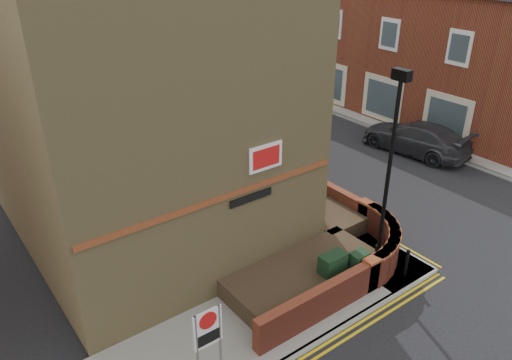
% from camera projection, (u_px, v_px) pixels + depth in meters
% --- Properties ---
extents(ground, '(120.00, 120.00, 0.00)m').
position_uv_depth(ground, '(370.00, 311.00, 14.11)').
color(ground, black).
rests_on(ground, ground).
extents(pavement_corner, '(13.00, 3.00, 0.12)m').
position_uv_depth(pavement_corner, '(239.00, 332.00, 13.29)').
color(pavement_corner, gray).
rests_on(pavement_corner, ground).
extents(pavement_main, '(2.00, 32.00, 0.12)m').
position_uv_depth(pavement_main, '(167.00, 130.00, 26.57)').
color(pavement_main, gray).
rests_on(pavement_main, ground).
extents(pavement_far, '(4.00, 40.00, 0.12)m').
position_uv_depth(pavement_far, '(352.00, 105.00, 30.30)').
color(pavement_far, gray).
rests_on(pavement_far, ground).
extents(kerb_main_near, '(0.15, 32.00, 0.12)m').
position_uv_depth(kerb_main_near, '(183.00, 126.00, 27.10)').
color(kerb_main_near, gray).
rests_on(kerb_main_near, ground).
extents(kerb_main_far, '(0.15, 40.00, 0.12)m').
position_uv_depth(kerb_main_far, '(328.00, 111.00, 29.24)').
color(kerb_main_far, gray).
rests_on(kerb_main_far, ground).
extents(yellow_lines_main, '(0.28, 32.00, 0.01)m').
position_uv_depth(yellow_lines_main, '(188.00, 126.00, 27.26)').
color(yellow_lines_main, gold).
rests_on(yellow_lines_main, ground).
extents(corner_building, '(8.95, 10.40, 13.60)m').
position_uv_depth(corner_building, '(133.00, 52.00, 15.48)').
color(corner_building, '#917C4D').
rests_on(corner_building, ground).
extents(garden_wall, '(6.80, 6.00, 1.20)m').
position_uv_depth(garden_wall, '(311.00, 268.00, 15.90)').
color(garden_wall, maroon).
rests_on(garden_wall, ground).
extents(lamppost, '(0.25, 0.50, 6.30)m').
position_uv_depth(lamppost, '(388.00, 175.00, 14.31)').
color(lamppost, black).
rests_on(lamppost, pavement_corner).
extents(utility_cabinet_large, '(0.80, 0.45, 1.20)m').
position_uv_depth(utility_cabinet_large, '(332.00, 272.00, 14.55)').
color(utility_cabinet_large, black).
rests_on(utility_cabinet_large, pavement_corner).
extents(utility_cabinet_small, '(0.55, 0.40, 1.10)m').
position_uv_depth(utility_cabinet_small, '(358.00, 268.00, 14.79)').
color(utility_cabinet_small, black).
rests_on(utility_cabinet_small, pavement_corner).
extents(bollard_near, '(0.11, 0.11, 0.90)m').
position_uv_depth(bollard_near, '(407.00, 262.00, 15.21)').
color(bollard_near, black).
rests_on(bollard_near, pavement_corner).
extents(bollard_far, '(0.11, 0.11, 0.90)m').
position_uv_depth(bollard_far, '(398.00, 244.00, 16.10)').
color(bollard_far, black).
rests_on(bollard_far, pavement_corner).
extents(zone_sign, '(0.72, 0.07, 2.20)m').
position_uv_depth(zone_sign, '(208.00, 334.00, 11.05)').
color(zone_sign, slate).
rests_on(zone_sign, pavement_corner).
extents(far_terrace, '(5.40, 30.40, 8.00)m').
position_uv_depth(far_terrace, '(328.00, 25.00, 32.15)').
color(far_terrace, maroon).
rests_on(far_terrace, ground).
extents(tree_near, '(3.64, 3.65, 6.70)m').
position_uv_depth(tree_near, '(179.00, 48.00, 23.07)').
color(tree_near, '#382B1E').
rests_on(tree_near, pavement_main).
extents(tree_mid, '(4.03, 4.03, 7.42)m').
position_uv_depth(tree_mid, '(110.00, 15.00, 28.55)').
color(tree_mid, '#382B1E').
rests_on(tree_mid, pavement_main).
extents(tree_far, '(3.81, 3.81, 7.00)m').
position_uv_depth(tree_far, '(65.00, 5.00, 34.39)').
color(tree_far, '#382B1E').
rests_on(tree_far, pavement_main).
extents(traffic_light_assembly, '(0.20, 0.16, 4.20)m').
position_uv_depth(traffic_light_assembly, '(103.00, 48.00, 31.97)').
color(traffic_light_assembly, black).
rests_on(traffic_light_assembly, pavement_main).
extents(silver_car_near, '(2.61, 4.41, 1.37)m').
position_uv_depth(silver_car_near, '(265.00, 136.00, 24.10)').
color(silver_car_near, '#A4A8AB').
rests_on(silver_car_near, ground).
extents(red_car_main, '(2.65, 4.95, 1.32)m').
position_uv_depth(red_car_main, '(181.00, 99.00, 29.34)').
color(red_car_main, maroon).
rests_on(red_car_main, ground).
extents(grey_car_far, '(2.73, 5.41, 1.51)m').
position_uv_depth(grey_car_far, '(416.00, 138.00, 23.73)').
color(grey_car_far, '#2E2F33').
rests_on(grey_car_far, ground).
extents(silver_car_far, '(2.57, 4.18, 1.33)m').
position_uv_depth(silver_car_far, '(276.00, 90.00, 30.99)').
color(silver_car_far, '#989B9F').
rests_on(silver_car_far, ground).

